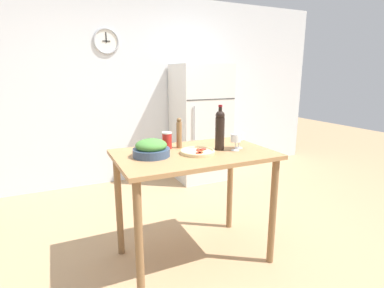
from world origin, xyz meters
The scene contains 11 objects.
ground_plane centered at (0.00, 0.00, 0.00)m, with size 14.00×14.00×0.00m, color tan.
wall_back centered at (0.00, 2.20, 1.30)m, with size 6.40×0.09×2.60m.
refrigerator centered at (0.97, 1.82, 0.84)m, with size 0.75×0.69×1.67m.
prep_counter centered at (0.00, 0.00, 0.79)m, with size 1.22×0.77×0.93m.
wine_bottle centered at (0.23, -0.01, 1.10)m, with size 0.08×0.08×0.37m.
wine_glass_near centered at (0.33, -0.09, 1.03)m, with size 0.08×0.08×0.14m.
wine_glass_far centered at (0.40, -0.03, 1.03)m, with size 0.08×0.08×0.14m.
pepper_mill centered at (-0.05, 0.19, 1.06)m, with size 0.05×0.05×0.25m.
salad_bowl centered at (-0.34, 0.03, 0.99)m, with size 0.28×0.28×0.13m.
homemade_pizza centered at (0.01, -0.04, 0.95)m, with size 0.27×0.27×0.03m.
salt_canister centered at (-0.15, 0.21, 1.00)m, with size 0.08×0.08×0.14m.
Camera 1 is at (-0.98, -2.07, 1.54)m, focal length 28.00 mm.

